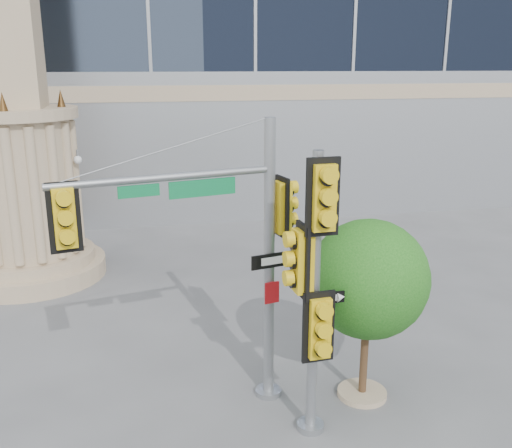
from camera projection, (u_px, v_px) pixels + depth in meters
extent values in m
plane|color=#545456|center=(299.00, 429.00, 10.21)|extent=(120.00, 120.00, 0.00)
cylinder|color=tan|center=(32.00, 268.00, 17.49)|extent=(4.40, 4.40, 0.50)
cylinder|color=tan|center=(31.00, 256.00, 17.38)|extent=(3.80, 3.80, 0.30)
cylinder|color=tan|center=(23.00, 187.00, 16.79)|extent=(3.00, 3.00, 4.00)
cylinder|color=tan|center=(14.00, 113.00, 16.21)|extent=(3.50, 3.50, 0.30)
cone|color=#472D14|center=(61.00, 98.00, 16.35)|extent=(0.24, 0.24, 0.50)
cylinder|color=slate|center=(268.00, 392.00, 11.27)|extent=(0.51, 0.51, 0.11)
cylinder|color=slate|center=(269.00, 265.00, 10.55)|extent=(0.20, 0.20, 5.42)
cylinder|color=slate|center=(165.00, 178.00, 9.30)|extent=(3.73, 0.98, 0.13)
cube|color=#0D6F3B|center=(203.00, 188.00, 9.60)|extent=(1.15, 0.30, 0.29)
cube|color=gold|center=(64.00, 218.00, 8.79)|extent=(0.54, 0.36, 1.13)
cube|color=gold|center=(282.00, 207.00, 10.36)|extent=(0.36, 0.54, 1.13)
cube|color=black|center=(272.00, 260.00, 10.40)|extent=(0.82, 0.21, 0.27)
cube|color=#AB0F14|center=(272.00, 293.00, 10.57)|extent=(0.29, 0.09, 0.42)
cylinder|color=slate|center=(310.00, 426.00, 10.20)|extent=(0.48, 0.48, 0.12)
cylinder|color=slate|center=(314.00, 299.00, 9.53)|extent=(0.18, 0.18, 5.02)
cube|color=gold|center=(323.00, 197.00, 8.84)|extent=(0.57, 0.32, 1.25)
cube|color=gold|center=(303.00, 261.00, 9.28)|extent=(0.32, 0.57, 1.25)
cube|color=gold|center=(318.00, 327.00, 9.44)|extent=(0.57, 0.32, 1.25)
cube|color=black|center=(327.00, 298.00, 9.46)|extent=(0.62, 0.08, 0.20)
cylinder|color=tan|center=(362.00, 393.00, 11.23)|extent=(0.96, 0.96, 0.11)
cylinder|color=#382314|center=(364.00, 351.00, 10.98)|extent=(0.15, 0.15, 1.93)
sphere|color=#174F12|center=(369.00, 279.00, 10.57)|extent=(2.25, 2.25, 2.25)
sphere|color=#174F12|center=(386.00, 288.00, 11.00)|extent=(1.39, 1.39, 1.39)
sphere|color=#174F12|center=(354.00, 299.00, 10.32)|extent=(1.18, 1.18, 1.18)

